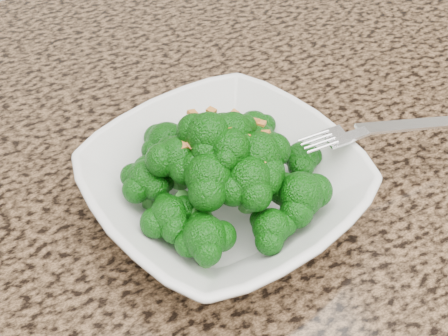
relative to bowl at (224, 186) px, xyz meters
name	(u,v)px	position (x,y,z in m)	size (l,w,h in m)	color
granite_counter	(269,260)	(0.02, -0.06, -0.04)	(1.64, 1.04, 0.03)	brown
bowl	(224,186)	(0.00, 0.00, 0.00)	(0.22, 0.22, 0.05)	white
broccoli_pile	(224,134)	(0.00, 0.00, 0.06)	(0.20, 0.20, 0.07)	#0B4C08
garlic_topping	(224,97)	(0.00, 0.00, 0.10)	(0.12, 0.12, 0.01)	orange
fork	(360,134)	(0.12, -0.02, 0.03)	(0.18, 0.03, 0.01)	silver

